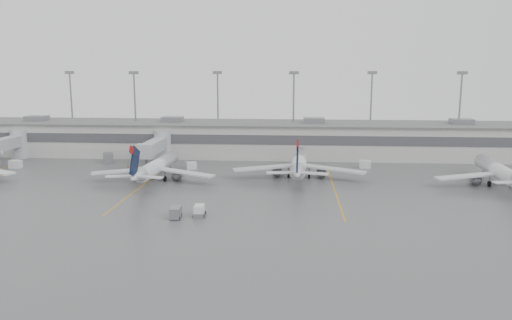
# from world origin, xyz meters

# --- Properties ---
(ground) EXTENTS (260.00, 260.00, 0.00)m
(ground) POSITION_xyz_m (0.00, 0.00, 0.00)
(ground) COLOR #4D4D4F
(ground) RESTS_ON ground
(terminal) EXTENTS (152.00, 17.00, 9.45)m
(terminal) POSITION_xyz_m (-0.01, 57.98, 4.17)
(terminal) COLOR #B2B2AC
(terminal) RESTS_ON ground
(light_masts) EXTENTS (142.40, 8.00, 20.60)m
(light_masts) POSITION_xyz_m (0.00, 63.75, 12.03)
(light_masts) COLOR gray
(light_masts) RESTS_ON ground
(jet_bridge_left) EXTENTS (4.00, 17.20, 7.00)m
(jet_bridge_left) POSITION_xyz_m (-55.50, 45.72, 3.87)
(jet_bridge_left) COLOR #989B9D
(jet_bridge_left) RESTS_ON ground
(jet_bridge_right) EXTENTS (4.00, 17.20, 7.00)m
(jet_bridge_right) POSITION_xyz_m (-20.50, 45.72, 3.87)
(jet_bridge_right) COLOR #989B9D
(jet_bridge_right) RESTS_ON ground
(stand_markings) EXTENTS (105.25, 40.00, 0.01)m
(stand_markings) POSITION_xyz_m (-0.00, 24.00, 0.01)
(stand_markings) COLOR #CF960C
(stand_markings) RESTS_ON ground
(jet_mid_left) EXTENTS (23.97, 26.91, 8.70)m
(jet_mid_left) POSITION_xyz_m (-16.09, 28.03, 2.70)
(jet_mid_left) COLOR silver
(jet_mid_left) RESTS_ON ground
(jet_mid_right) EXTENTS (25.91, 29.06, 9.40)m
(jet_mid_right) POSITION_xyz_m (11.26, 32.79, 2.92)
(jet_mid_right) COLOR silver
(jet_mid_right) RESTS_ON ground
(jet_far_right) EXTENTS (24.11, 27.06, 8.75)m
(jet_far_right) POSITION_xyz_m (47.73, 28.19, 2.72)
(jet_far_right) COLOR silver
(jet_far_right) RESTS_ON ground
(baggage_tug) EXTENTS (1.78, 2.64, 1.65)m
(baggage_tug) POSITION_xyz_m (-3.42, 5.27, 0.64)
(baggage_tug) COLOR silver
(baggage_tug) RESTS_ON ground
(baggage_cart) EXTENTS (1.57, 2.59, 1.62)m
(baggage_cart) POSITION_xyz_m (-6.62, 4.07, 0.84)
(baggage_cart) COLOR slate
(baggage_cart) RESTS_ON ground
(gse_uld_a) EXTENTS (2.45, 1.67, 1.70)m
(gse_uld_a) POSITION_xyz_m (-49.79, 37.74, 0.85)
(gse_uld_a) COLOR silver
(gse_uld_a) RESTS_ON ground
(gse_uld_b) EXTENTS (2.52, 2.13, 1.52)m
(gse_uld_b) POSITION_xyz_m (-11.64, 39.52, 0.76)
(gse_uld_b) COLOR silver
(gse_uld_b) RESTS_ON ground
(gse_uld_c) EXTENTS (2.51, 1.79, 1.69)m
(gse_uld_c) POSITION_xyz_m (25.58, 43.33, 0.85)
(gse_uld_c) COLOR silver
(gse_uld_c) RESTS_ON ground
(gse_loader) EXTENTS (3.31, 4.10, 2.22)m
(gse_loader) POSITION_xyz_m (-32.06, 45.45, 1.11)
(gse_loader) COLOR slate
(gse_loader) RESTS_ON ground
(cone_a) EXTENTS (0.45, 0.45, 0.71)m
(cone_a) POSITION_xyz_m (-48.80, 30.14, 0.36)
(cone_a) COLOR #DE3D04
(cone_a) RESTS_ON ground
(cone_b) EXTENTS (0.43, 0.43, 0.69)m
(cone_b) POSITION_xyz_m (-25.55, 39.49, 0.34)
(cone_b) COLOR #DE3D04
(cone_b) RESTS_ON ground
(cone_c) EXTENTS (0.48, 0.48, 0.77)m
(cone_c) POSITION_xyz_m (9.47, 40.96, 0.38)
(cone_c) COLOR #DE3D04
(cone_c) RESTS_ON ground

